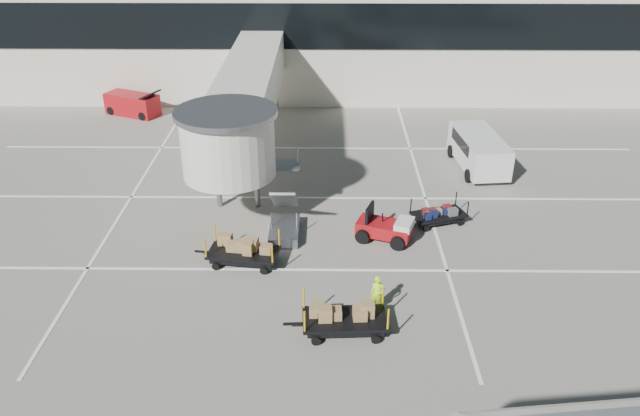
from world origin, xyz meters
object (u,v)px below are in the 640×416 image
at_px(box_cart_near, 346,319).
at_px(minivan, 478,148).
at_px(belt_loader, 133,104).
at_px(box_cart_far, 240,252).
at_px(baggage_tug, 386,228).
at_px(ground_worker, 378,294).
at_px(suitcase_cart, 438,215).

distance_m(box_cart_near, minivan, 17.42).
xyz_separation_m(box_cart_near, belt_loader, (-14.89, 24.47, 0.17)).
xyz_separation_m(box_cart_near, box_cart_far, (-4.60, 4.73, -0.01)).
xyz_separation_m(box_cart_near, minivan, (8.20, 15.35, 0.64)).
bearing_deg(box_cart_far, baggage_tug, 25.89).
distance_m(box_cart_far, ground_worker, 6.80).
bearing_deg(box_cart_near, ground_worker, 42.99).
distance_m(suitcase_cart, minivan, 7.70).
bearing_deg(box_cart_near, minivan, 58.84).
relative_size(box_cart_far, ground_worker, 2.48).
relative_size(minivan, belt_loader, 1.27).
xyz_separation_m(baggage_tug, suitcase_cart, (2.75, 1.62, -0.15)).
bearing_deg(baggage_tug, box_cart_near, -86.43).
relative_size(baggage_tug, ground_worker, 1.81).
relative_size(baggage_tug, minivan, 0.51).
distance_m(ground_worker, belt_loader, 28.23).
relative_size(suitcase_cart, belt_loader, 0.75).
height_order(baggage_tug, box_cart_far, baggage_tug).
height_order(box_cart_near, ground_worker, ground_worker).
bearing_deg(belt_loader, ground_worker, -31.29).
height_order(suitcase_cart, belt_loader, belt_loader).
xyz_separation_m(box_cart_far, minivan, (12.80, 10.62, 0.65)).
bearing_deg(suitcase_cart, belt_loader, 122.41).
bearing_deg(ground_worker, minivan, 67.10).
distance_m(minivan, belt_loader, 24.82).
relative_size(baggage_tug, box_cart_far, 0.73).
bearing_deg(ground_worker, suitcase_cart, 67.03).
bearing_deg(box_cart_near, box_cart_far, 131.11).
distance_m(baggage_tug, box_cart_far, 7.00).
relative_size(suitcase_cart, box_cart_far, 0.84).
distance_m(box_cart_far, minivan, 16.64).
relative_size(suitcase_cart, box_cart_near, 0.83).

